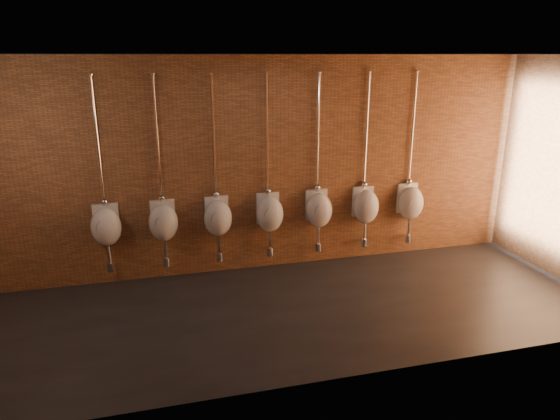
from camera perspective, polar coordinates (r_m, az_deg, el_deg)
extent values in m
plane|color=black|center=(6.62, 0.36, -11.53)|extent=(8.50, 8.50, 0.00)
cube|color=black|center=(5.80, 0.42, 17.38)|extent=(8.50, 3.00, 0.04)
cube|color=#975E37|center=(7.43, -2.59, 4.91)|extent=(8.50, 0.04, 3.20)
cube|color=#975E37|center=(4.65, 5.14, -2.81)|extent=(8.50, 0.04, 3.20)
ellipsoid|color=silver|center=(7.35, -19.26, -1.86)|extent=(0.42, 0.37, 0.54)
cube|color=silver|center=(7.46, -19.23, -1.12)|extent=(0.35, 0.05, 0.49)
cylinder|color=#959595|center=(7.21, -19.36, -1.96)|extent=(0.24, 0.03, 0.24)
cylinder|color=silver|center=(7.19, -20.11, 7.22)|extent=(0.03, 0.03, 1.77)
sphere|color=silver|center=(7.35, -19.46, 0.90)|extent=(0.10, 0.10, 0.10)
cylinder|color=silver|center=(7.10, -20.86, 14.26)|extent=(0.07, 0.07, 0.01)
cylinder|color=silver|center=(7.47, -18.97, -4.60)|extent=(0.04, 0.04, 0.33)
cylinder|color=silver|center=(7.56, -18.81, -6.19)|extent=(0.10, 0.10, 0.13)
cylinder|color=silver|center=(7.64, -18.77, -5.93)|extent=(0.04, 0.18, 0.04)
ellipsoid|color=silver|center=(7.31, -13.17, -1.41)|extent=(0.42, 0.37, 0.54)
cube|color=silver|center=(7.43, -13.23, -0.68)|extent=(0.35, 0.05, 0.49)
cylinder|color=#959595|center=(7.17, -13.15, -1.50)|extent=(0.24, 0.03, 0.24)
cylinder|color=silver|center=(7.15, -13.84, 7.72)|extent=(0.03, 0.03, 1.77)
sphere|color=silver|center=(7.32, -13.38, 1.36)|extent=(0.10, 0.10, 0.10)
cylinder|color=silver|center=(7.07, -14.37, 14.82)|extent=(0.07, 0.07, 0.01)
cylinder|color=silver|center=(7.44, -12.97, -4.17)|extent=(0.04, 0.04, 0.33)
cylinder|color=silver|center=(7.52, -12.86, -5.77)|extent=(0.10, 0.10, 0.13)
cylinder|color=silver|center=(7.61, -12.88, -5.51)|extent=(0.04, 0.18, 0.04)
ellipsoid|color=silver|center=(7.36, -7.10, -0.95)|extent=(0.42, 0.37, 0.54)
cube|color=silver|center=(7.48, -7.26, -0.23)|extent=(0.35, 0.05, 0.49)
cylinder|color=#959595|center=(7.22, -6.96, -1.03)|extent=(0.24, 0.03, 0.24)
cylinder|color=silver|center=(7.20, -7.57, 8.13)|extent=(0.03, 0.03, 1.77)
sphere|color=silver|center=(7.37, -7.31, 1.80)|extent=(0.10, 0.10, 0.10)
cylinder|color=silver|center=(7.12, -7.86, 15.20)|extent=(0.07, 0.07, 0.01)
cylinder|color=silver|center=(7.49, -6.99, -3.70)|extent=(0.04, 0.04, 0.33)
cylinder|color=silver|center=(7.57, -6.93, -5.29)|extent=(0.10, 0.10, 0.13)
cylinder|color=silver|center=(7.65, -7.02, -5.04)|extent=(0.04, 0.18, 0.04)
ellipsoid|color=silver|center=(7.49, -1.17, -0.49)|extent=(0.42, 0.37, 0.54)
cube|color=silver|center=(7.61, -1.42, 0.21)|extent=(0.35, 0.05, 0.49)
cylinder|color=#959595|center=(7.36, -0.93, -0.56)|extent=(0.24, 0.03, 0.24)
cylinder|color=silver|center=(7.34, -1.45, 8.44)|extent=(0.03, 0.03, 1.77)
sphere|color=silver|center=(7.50, -1.38, 2.21)|extent=(0.10, 0.10, 0.10)
cylinder|color=silver|center=(7.25, -1.50, 15.38)|extent=(0.07, 0.07, 0.01)
cylinder|color=silver|center=(7.62, -1.16, -3.20)|extent=(0.04, 0.04, 0.33)
cylinder|color=silver|center=(7.70, -1.15, -4.77)|extent=(0.10, 0.10, 0.13)
cylinder|color=silver|center=(7.78, -1.30, -4.53)|extent=(0.04, 0.18, 0.04)
ellipsoid|color=silver|center=(7.70, 4.49, -0.05)|extent=(0.42, 0.37, 0.54)
cube|color=silver|center=(7.81, 4.17, 0.63)|extent=(0.35, 0.05, 0.49)
cylinder|color=#959595|center=(7.57, 4.83, -0.11)|extent=(0.24, 0.03, 0.24)
cylinder|color=silver|center=(7.55, 4.40, 8.65)|extent=(0.03, 0.03, 1.77)
sphere|color=silver|center=(7.71, 4.28, 2.58)|extent=(0.10, 0.10, 0.10)
cylinder|color=silver|center=(7.47, 4.56, 15.39)|extent=(0.07, 0.07, 0.01)
cylinder|color=silver|center=(7.82, 4.42, -2.69)|extent=(0.04, 0.04, 0.33)
cylinder|color=silver|center=(7.90, 4.39, -4.23)|extent=(0.10, 0.10, 0.13)
cylinder|color=silver|center=(7.98, 4.18, -4.00)|extent=(0.04, 0.18, 0.04)
ellipsoid|color=silver|center=(7.98, 9.80, 0.37)|extent=(0.42, 0.37, 0.54)
cube|color=silver|center=(8.09, 9.42, 1.02)|extent=(0.35, 0.05, 0.49)
cylinder|color=#959595|center=(7.85, 10.22, 0.32)|extent=(0.24, 0.03, 0.24)
cylinder|color=silver|center=(7.83, 9.88, 8.76)|extent=(0.03, 0.03, 1.77)
sphere|color=silver|center=(7.99, 9.61, 2.91)|extent=(0.10, 0.10, 0.10)
cylinder|color=silver|center=(7.76, 10.23, 15.25)|extent=(0.07, 0.07, 0.01)
cylinder|color=silver|center=(8.10, 9.67, -2.19)|extent=(0.04, 0.04, 0.33)
cylinder|color=silver|center=(8.17, 9.59, -3.68)|extent=(0.10, 0.10, 0.13)
cylinder|color=silver|center=(8.25, 9.34, -3.46)|extent=(0.04, 0.18, 0.04)
ellipsoid|color=silver|center=(8.32, 14.72, 0.76)|extent=(0.42, 0.37, 0.54)
cube|color=silver|center=(8.43, 14.29, 1.37)|extent=(0.35, 0.05, 0.49)
cylinder|color=#959595|center=(8.20, 15.19, 0.71)|extent=(0.24, 0.03, 0.24)
cylinder|color=silver|center=(8.18, 14.93, 8.79)|extent=(0.03, 0.03, 1.77)
sphere|color=silver|center=(8.33, 14.53, 3.19)|extent=(0.10, 0.10, 0.10)
cylinder|color=silver|center=(8.11, 15.43, 14.99)|extent=(0.07, 0.07, 0.01)
cylinder|color=silver|center=(8.43, 14.52, -1.70)|extent=(0.04, 0.04, 0.33)
cylinder|color=silver|center=(8.51, 14.41, -3.14)|extent=(0.10, 0.10, 0.13)
cylinder|color=silver|center=(8.58, 14.13, -2.94)|extent=(0.04, 0.18, 0.04)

